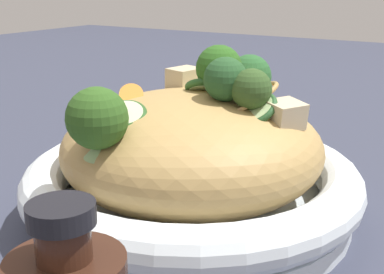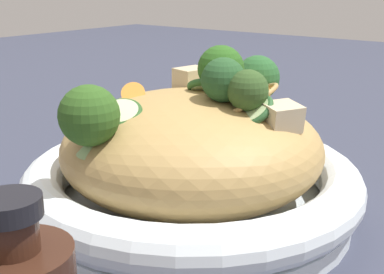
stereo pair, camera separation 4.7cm
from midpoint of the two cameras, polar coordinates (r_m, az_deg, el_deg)
ground_plane at (r=0.50m, az=2.73°, el=-8.57°), size 3.00×3.00×0.00m
serving_bowl at (r=0.49m, az=2.78°, el=-5.52°), size 0.31×0.31×0.06m
noodle_heap at (r=0.48m, az=2.86°, el=-1.20°), size 0.24×0.24×0.11m
broccoli_florets at (r=0.45m, az=3.89°, el=5.27°), size 0.25×0.13×0.08m
carrot_coins at (r=0.50m, az=6.24°, el=4.55°), size 0.14×0.12×0.04m
zucchini_slices at (r=0.45m, az=3.48°, el=3.81°), size 0.14×0.13×0.03m
chicken_chunks at (r=0.51m, az=5.45°, el=4.98°), size 0.11×0.16×0.03m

